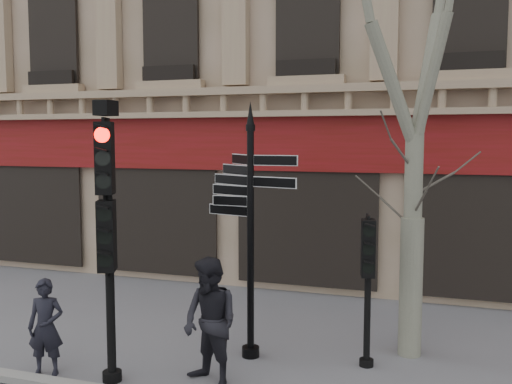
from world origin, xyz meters
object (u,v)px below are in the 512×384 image
traffic_signal_secondary (368,264)px  pedestrian_b (210,322)px  fingerpost (250,187)px  traffic_signal_main (108,207)px  pedestrian_a (46,327)px

traffic_signal_secondary → pedestrian_b: traffic_signal_secondary is taller
fingerpost → traffic_signal_secondary: (1.94, 0.22, -1.21)m
fingerpost → traffic_signal_main: size_ratio=1.01×
pedestrian_a → traffic_signal_main: bearing=-12.6°
fingerpost → traffic_signal_main: bearing=-112.7°
fingerpost → pedestrian_b: 2.32m
traffic_signal_secondary → pedestrian_a: size_ratio=1.59×
pedestrian_a → fingerpost: bearing=13.2°
traffic_signal_main → traffic_signal_secondary: bearing=3.5°
traffic_signal_secondary → pedestrian_b: 2.70m
traffic_signal_secondary → pedestrian_b: bearing=-157.4°
fingerpost → pedestrian_a: size_ratio=2.83×
traffic_signal_main → pedestrian_a: bearing=162.5°
pedestrian_a → pedestrian_b: bearing=-8.2°
fingerpost → traffic_signal_main: (-1.70, -1.61, -0.21)m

